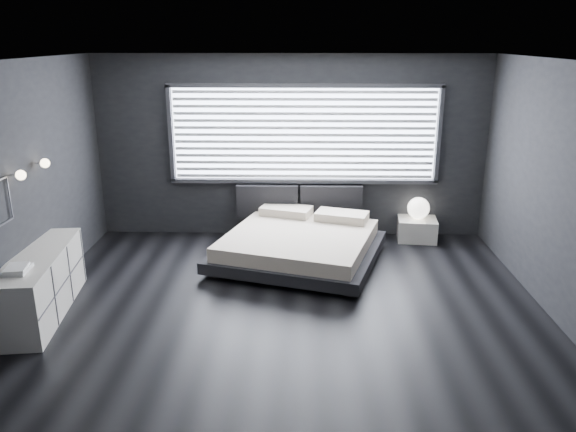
{
  "coord_description": "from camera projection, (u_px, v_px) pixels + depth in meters",
  "views": [
    {
      "loc": [
        0.16,
        -5.8,
        3.03
      ],
      "look_at": [
        0.0,
        0.85,
        0.9
      ],
      "focal_mm": 35.0,
      "sensor_mm": 36.0,
      "label": 1
    }
  ],
  "objects": [
    {
      "name": "window",
      "position": [
        304.0,
        135.0,
        8.52
      ],
      "size": [
        4.14,
        0.09,
        1.52
      ],
      "color": "white",
      "rests_on": "ground"
    },
    {
      "name": "sconce_near",
      "position": [
        21.0,
        175.0,
        6.07
      ],
      "size": [
        0.18,
        0.11,
        0.11
      ],
      "color": "silver",
      "rests_on": "ground"
    },
    {
      "name": "room",
      "position": [
        286.0,
        196.0,
        6.02
      ],
      "size": [
        6.04,
        6.0,
        2.8
      ],
      "color": "black",
      "rests_on": "ground"
    },
    {
      "name": "dresser",
      "position": [
        41.0,
        284.0,
        6.36
      ],
      "size": [
        0.71,
        1.84,
        0.72
      ],
      "color": "beige",
      "rests_on": "ground"
    },
    {
      "name": "bed",
      "position": [
        299.0,
        244.0,
        7.88
      ],
      "size": [
        2.62,
        2.56,
        0.55
      ],
      "color": "black",
      "rests_on": "ground"
    },
    {
      "name": "sconce_far",
      "position": [
        45.0,
        163.0,
        6.65
      ],
      "size": [
        0.18,
        0.11,
        0.11
      ],
      "color": "silver",
      "rests_on": "ground"
    },
    {
      "name": "orb_lamp",
      "position": [
        418.0,
        208.0,
        8.64
      ],
      "size": [
        0.34,
        0.34,
        0.34
      ],
      "primitive_type": "sphere",
      "color": "white",
      "rests_on": "nightstand"
    },
    {
      "name": "headboard",
      "position": [
        299.0,
        201.0,
        8.79
      ],
      "size": [
        1.96,
        0.16,
        0.52
      ],
      "color": "black",
      "rests_on": "ground"
    },
    {
      "name": "nightstand",
      "position": [
        417.0,
        229.0,
        8.73
      ],
      "size": [
        0.63,
        0.55,
        0.34
      ],
      "primitive_type": "cube",
      "rotation": [
        0.0,
        0.0,
        -0.1
      ],
      "color": "beige",
      "rests_on": "ground"
    },
    {
      "name": "book_stack",
      "position": [
        17.0,
        269.0,
        5.77
      ],
      "size": [
        0.27,
        0.34,
        0.06
      ],
      "color": "silver",
      "rests_on": "dresser"
    }
  ]
}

